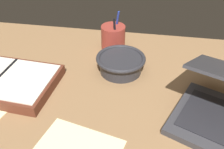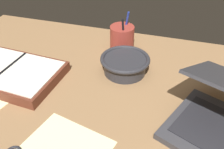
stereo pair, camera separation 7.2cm
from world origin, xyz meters
TOP-DOWN VIEW (x-y plane):
  - desk_top at (0.00, 0.00)cm, footprint 140.00×100.00cm
  - bowl at (-0.41, 20.89)cm, footprint 16.63×16.63cm
  - pen_cup at (-5.07, 35.84)cm, footprint 9.17×9.17cm
  - planner at (-35.90, 6.99)cm, footprint 35.16×23.55cm

SIDE VIEW (x-z plane):
  - desk_top at x=0.00cm, z-range 0.00..2.00cm
  - planner at x=-35.90cm, z-range 1.91..5.68cm
  - bowl at x=-0.41cm, z-range 2.35..8.19cm
  - pen_cup at x=-5.07cm, z-range -0.54..13.84cm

